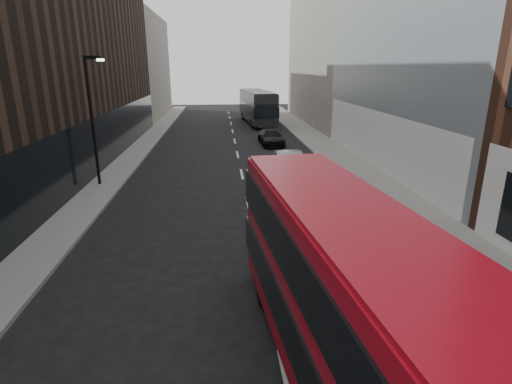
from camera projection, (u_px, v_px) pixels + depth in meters
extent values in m
cube|color=slate|center=(335.00, 155.00, 30.97)|extent=(3.00, 80.00, 0.15)
cube|color=slate|center=(131.00, 158.00, 29.65)|extent=(2.00, 80.00, 0.15)
cube|color=gray|center=(426.00, 9.00, 24.53)|extent=(5.00, 22.00, 20.00)
cube|color=silver|center=(377.00, 140.00, 26.76)|extent=(0.35, 21.00, 3.80)
cube|color=slate|center=(328.00, 45.00, 46.68)|extent=(5.00, 24.00, 18.00)
cube|color=black|center=(91.00, 61.00, 32.02)|extent=(5.00, 24.00, 14.00)
cube|color=slate|center=(142.00, 67.00, 53.08)|extent=(5.00, 20.00, 13.00)
cylinder|color=black|center=(92.00, 123.00, 21.90)|extent=(0.16, 0.16, 7.00)
cube|color=black|center=(92.00, 57.00, 20.91)|extent=(0.90, 0.15, 0.18)
cube|color=#FFF2CC|center=(100.00, 60.00, 20.99)|extent=(0.35, 0.22, 0.12)
cube|color=#A50A19|center=(342.00, 295.00, 8.09)|extent=(3.15, 10.10, 3.61)
cube|color=black|center=(340.00, 320.00, 8.27)|extent=(3.28, 10.16, 0.99)
cube|color=black|center=(345.00, 252.00, 7.81)|extent=(3.28, 10.16, 0.99)
cube|color=black|center=(282.00, 224.00, 12.92)|extent=(1.92, 0.25, 1.26)
cube|color=#A50A19|center=(348.00, 210.00, 7.54)|extent=(3.03, 9.70, 0.12)
cylinder|color=black|center=(263.00, 291.00, 11.42)|extent=(0.35, 0.92, 0.90)
cylinder|color=black|center=(328.00, 285.00, 11.76)|extent=(0.35, 0.92, 0.90)
cube|color=black|center=(257.00, 106.00, 47.86)|extent=(3.58, 11.98, 3.33)
cube|color=black|center=(257.00, 108.00, 47.92)|extent=(3.71, 12.04, 1.18)
cube|color=black|center=(267.00, 112.00, 42.29)|extent=(2.28, 0.25, 1.50)
cube|color=black|center=(250.00, 102.00, 53.46)|extent=(2.28, 0.25, 1.50)
cube|color=black|center=(257.00, 91.00, 47.35)|extent=(3.44, 11.50, 0.12)
cylinder|color=black|center=(243.00, 116.00, 51.70)|extent=(0.40, 1.10, 1.07)
cylinder|color=black|center=(261.00, 115.00, 52.07)|extent=(0.40, 1.10, 1.07)
cylinder|color=black|center=(252.00, 123.00, 44.58)|extent=(0.40, 1.10, 1.07)
cylinder|color=black|center=(273.00, 123.00, 44.96)|extent=(0.40, 1.10, 1.07)
imported|color=black|center=(322.00, 203.00, 18.07)|extent=(1.65, 4.08, 1.39)
imported|color=#999EA2|center=(289.00, 164.00, 24.86)|extent=(1.67, 4.69, 1.54)
imported|color=black|center=(271.00, 137.00, 35.00)|extent=(2.12, 4.72, 1.34)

